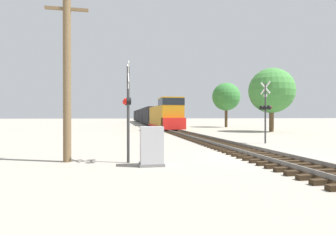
% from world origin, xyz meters
% --- Properties ---
extents(ground_plane, '(400.00, 400.00, 0.00)m').
position_xyz_m(ground_plane, '(0.00, 0.00, 0.00)').
color(ground_plane, gray).
extents(rail_track_bed, '(2.60, 160.00, 0.31)m').
position_xyz_m(rail_track_bed, '(0.00, -0.00, 0.14)').
color(rail_track_bed, black).
rests_on(rail_track_bed, ground).
extents(freight_train, '(2.92, 72.26, 4.46)m').
position_xyz_m(freight_train, '(0.00, 55.59, 2.00)').
color(freight_train, '#B77A14').
rests_on(freight_train, ground).
extents(crossing_signal_near, '(0.34, 1.00, 4.26)m').
position_xyz_m(crossing_signal_near, '(-6.38, -0.50, 2.44)').
color(crossing_signal_near, '#333333').
rests_on(crossing_signal_near, ground).
extents(crossing_signal_far, '(0.54, 1.01, 4.50)m').
position_xyz_m(crossing_signal_far, '(3.74, 5.70, 2.52)').
color(crossing_signal_far, '#333333').
rests_on(crossing_signal_far, ground).
extents(relay_cabinet, '(0.99, 0.67, 1.57)m').
position_xyz_m(relay_cabinet, '(-5.46, -1.37, 0.77)').
color(relay_cabinet, slate).
rests_on(relay_cabinet, ground).
extents(utility_pole, '(1.80, 0.34, 7.22)m').
position_xyz_m(utility_pole, '(-8.96, 0.22, 3.70)').
color(utility_pole, brown).
rests_on(utility_pole, ground).
extents(tree_far_right, '(5.67, 5.67, 8.04)m').
position_xyz_m(tree_far_right, '(12.16, 18.42, 5.19)').
color(tree_far_right, brown).
rests_on(tree_far_right, ground).
extents(tree_mid_background, '(4.96, 4.96, 7.93)m').
position_xyz_m(tree_mid_background, '(11.96, 32.29, 5.42)').
color(tree_mid_background, '#473521').
rests_on(tree_mid_background, ground).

